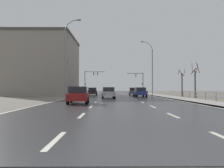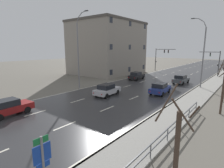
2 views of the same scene
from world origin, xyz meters
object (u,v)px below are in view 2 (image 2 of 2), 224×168
traffic_signal_left (160,56)px  car_near_left (107,90)px  street_lamp_left_bank (79,52)px  car_near_right (136,76)px  car_far_right (160,88)px  highway_sign (43,167)px  street_lamp_midground (203,54)px  car_distant (181,79)px  car_mid_centre (9,107)px  traffic_signal_right (215,60)px  brick_building (107,48)px

traffic_signal_left → car_near_left: 30.12m
street_lamp_left_bank → car_near_left: bearing=-6.9°
car_near_right → car_far_right: (8.56, -7.99, 0.00)m
street_lamp_left_bank → highway_sign: size_ratio=3.51×
car_far_right → car_near_right: bearing=134.4°
street_lamp_midground → car_far_right: (-3.39, -7.67, -4.56)m
traffic_signal_left → car_distant: bearing=-54.5°
car_near_left → car_near_right: 13.71m
street_lamp_midground → traffic_signal_left: street_lamp_midground is taller
street_lamp_left_bank → traffic_signal_left: street_lamp_left_bank is taller
highway_sign → traffic_signal_left: (-14.94, 44.31, 2.20)m
car_mid_centre → car_far_right: (7.86, 16.62, 0.00)m
street_lamp_midground → traffic_signal_right: (-0.33, 14.91, -1.64)m
traffic_signal_right → car_distant: (-3.19, -13.20, -2.92)m
car_mid_centre → brick_building: size_ratio=0.25×
highway_sign → car_near_right: bearing=114.6°
traffic_signal_right → car_near_right: 18.88m
traffic_signal_left → car_near_right: traffic_signal_left is taller
traffic_signal_left → car_near_left: size_ratio=1.49×
street_lamp_midground → traffic_signal_left: 21.63m
car_distant → car_far_right: same height
street_lamp_left_bank → brick_building: brick_building is taller
car_mid_centre → car_far_right: 18.39m
highway_sign → brick_building: brick_building is taller
highway_sign → car_distant: 29.93m
street_lamp_left_bank → traffic_signal_left: 28.70m
traffic_signal_right → car_distant: bearing=-103.6°
highway_sign → car_near_left: bearing=122.7°
car_distant → car_near_left: bearing=-106.0°
street_lamp_midground → traffic_signal_right: 15.01m
traffic_signal_right → brick_building: (-22.86, -10.29, 2.69)m
car_near_right → car_far_right: 11.71m
street_lamp_left_bank → car_distant: street_lamp_left_bank is taller
highway_sign → traffic_signal_left: bearing=108.6°
car_distant → car_mid_centre: size_ratio=1.00×
car_near_left → brick_building: (-14.57, 17.60, 5.61)m
car_near_right → brick_building: bearing=156.4°
street_lamp_left_bank → car_near_right: bearing=76.7°
traffic_signal_right → brick_building: size_ratio=0.34×
highway_sign → traffic_signal_left: traffic_signal_left is taller
traffic_signal_left → car_near_right: (2.06, -16.12, -3.51)m
car_near_left → traffic_signal_left: bearing=97.1°
traffic_signal_left → brick_building: brick_building is taller
car_mid_centre → brick_building: bearing=109.3°
traffic_signal_left → car_far_right: size_ratio=1.50×
highway_sign → car_distant: bearing=98.6°
street_lamp_midground → car_near_right: bearing=178.5°
brick_building → car_far_right: bearing=-31.8°
car_near_left → traffic_signal_right: bearing=70.2°
traffic_signal_left → brick_building: 15.11m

